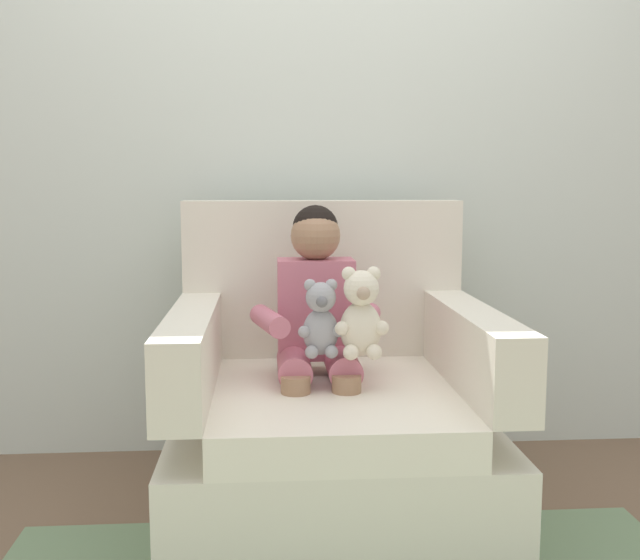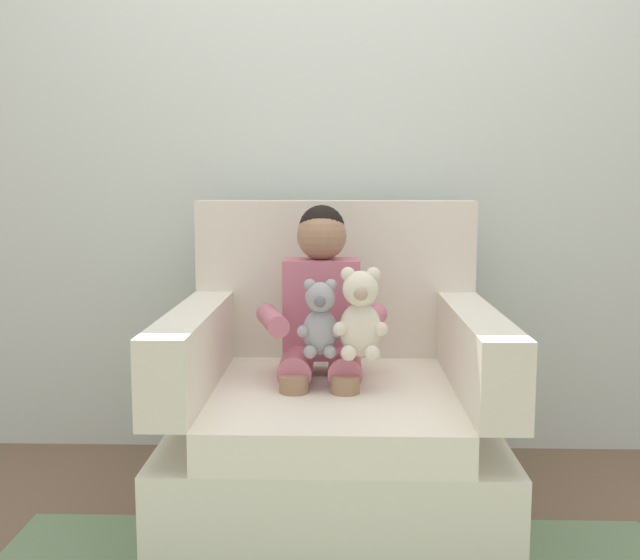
{
  "view_description": "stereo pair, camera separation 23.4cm",
  "coord_description": "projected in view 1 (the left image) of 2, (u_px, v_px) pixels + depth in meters",
  "views": [
    {
      "loc": [
        -0.21,
        -2.37,
        1.11
      ],
      "look_at": [
        -0.04,
        -0.05,
        0.81
      ],
      "focal_mm": 41.83,
      "sensor_mm": 36.0,
      "label": 1
    },
    {
      "loc": [
        0.02,
        -2.37,
        1.11
      ],
      "look_at": [
        -0.04,
        -0.05,
        0.81
      ],
      "focal_mm": 41.83,
      "sensor_mm": 36.0,
      "label": 2
    }
  ],
  "objects": [
    {
      "name": "armchair",
      "position": [
        331.0,
        417.0,
        2.51
      ],
      "size": [
        1.04,
        1.02,
        1.05
      ],
      "color": "silver",
      "rests_on": "ground"
    },
    {
      "name": "plush_grey",
      "position": [
        321.0,
        320.0,
        2.35
      ],
      "size": [
        0.15,
        0.12,
        0.25
      ],
      "rotation": [
        0.0,
        0.0,
        -0.06
      ],
      "color": "#9E9EA3",
      "rests_on": "armchair"
    },
    {
      "name": "plush_cream",
      "position": [
        361.0,
        315.0,
        2.34
      ],
      "size": [
        0.17,
        0.14,
        0.29
      ],
      "rotation": [
        0.0,
        0.0,
        0.12
      ],
      "color": "silver",
      "rests_on": "armchair"
    },
    {
      "name": "ground_plane",
      "position": [
        332.0,
        516.0,
        2.5
      ],
      "size": [
        8.0,
        8.0,
        0.0
      ],
      "primitive_type": "plane",
      "color": "brown"
    },
    {
      "name": "seated_child",
      "position": [
        317.0,
        315.0,
        2.5
      ],
      "size": [
        0.45,
        0.39,
        0.82
      ],
      "rotation": [
        0.0,
        0.0,
        -0.12
      ],
      "color": "#C66B7F",
      "rests_on": "armchair"
    },
    {
      "name": "back_wall",
      "position": [
        317.0,
        136.0,
        3.05
      ],
      "size": [
        6.0,
        0.1,
        2.6
      ],
      "primitive_type": "cube",
      "color": "silver",
      "rests_on": "ground"
    }
  ]
}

